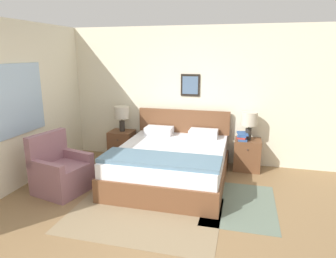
{
  "coord_description": "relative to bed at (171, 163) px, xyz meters",
  "views": [
    {
      "loc": [
        1.08,
        -2.88,
        2.1
      ],
      "look_at": [
        -0.05,
        1.54,
        0.94
      ],
      "focal_mm": 32.0,
      "sensor_mm": 36.0,
      "label": 1
    }
  ],
  "objects": [
    {
      "name": "area_rug_bedside",
      "position": [
        1.15,
        -0.57,
        -0.31
      ],
      "size": [
        1.0,
        1.4,
        0.01
      ],
      "color": "slate",
      "rests_on": "ground_plane"
    },
    {
      "name": "nightstand_near_window",
      "position": [
        -1.24,
        0.84,
        -0.03
      ],
      "size": [
        0.47,
        0.44,
        0.57
      ],
      "color": "brown",
      "rests_on": "ground_plane"
    },
    {
      "name": "bed",
      "position": [
        0.0,
        0.0,
        0.0
      ],
      "size": [
        1.79,
        2.1,
        1.04
      ],
      "color": "brown",
      "rests_on": "ground_plane"
    },
    {
      "name": "book_thick_bottom",
      "position": [
        1.13,
        0.79,
        0.28
      ],
      "size": [
        0.18,
        0.29,
        0.04
      ],
      "rotation": [
        0.0,
        0.0,
        0.09
      ],
      "color": "#335693",
      "rests_on": "nightstand_by_door"
    },
    {
      "name": "wall_left",
      "position": [
        -2.32,
        -0.33,
        0.99
      ],
      "size": [
        0.08,
        5.2,
        2.6
      ],
      "color": "beige",
      "rests_on": "ground_plane"
    },
    {
      "name": "armchair",
      "position": [
        -1.57,
        -0.81,
        -0.01
      ],
      "size": [
        0.83,
        0.84,
        0.91
      ],
      "rotation": [
        0.0,
        0.0,
        -1.8
      ],
      "color": "#8E606B",
      "rests_on": "ground_plane"
    },
    {
      "name": "nightstand_by_door",
      "position": [
        1.24,
        0.84,
        -0.03
      ],
      "size": [
        0.47,
        0.44,
        0.57
      ],
      "color": "brown",
      "rests_on": "ground_plane"
    },
    {
      "name": "book_novel_upper",
      "position": [
        1.13,
        0.79,
        0.35
      ],
      "size": [
        0.18,
        0.29,
        0.03
      ],
      "rotation": [
        0.0,
        0.0,
        -0.1
      ],
      "color": "#335693",
      "rests_on": "book_hardcover_middle"
    },
    {
      "name": "table_lamp_near_window",
      "position": [
        -1.22,
        0.85,
        0.62
      ],
      "size": [
        0.29,
        0.29,
        0.51
      ],
      "color": "#2D2823",
      "rests_on": "nightstand_near_window"
    },
    {
      "name": "area_rug_main",
      "position": [
        -0.08,
        -1.18,
        -0.31
      ],
      "size": [
        2.01,
        1.43,
        0.01
      ],
      "color": "#897556",
      "rests_on": "ground_plane"
    },
    {
      "name": "ground_plane",
      "position": [
        0.04,
        -1.71,
        -0.31
      ],
      "size": [
        16.0,
        16.0,
        0.0
      ],
      "primitive_type": "plane",
      "color": "olive"
    },
    {
      "name": "wall_back",
      "position": [
        0.04,
        1.12,
        0.99
      ],
      "size": [
        7.05,
        0.09,
        2.6
      ],
      "color": "beige",
      "rests_on": "ground_plane"
    },
    {
      "name": "book_hardcover_middle",
      "position": [
        1.13,
        0.79,
        0.32
      ],
      "size": [
        0.2,
        0.28,
        0.04
      ],
      "rotation": [
        0.0,
        0.0,
        -0.18
      ],
      "color": "#B7332D",
      "rests_on": "book_thick_bottom"
    },
    {
      "name": "book_slim_near_top",
      "position": [
        1.13,
        0.79,
        0.38
      ],
      "size": [
        0.22,
        0.29,
        0.03
      ],
      "rotation": [
        0.0,
        0.0,
        0.16
      ],
      "color": "#335693",
      "rests_on": "book_novel_upper"
    },
    {
      "name": "table_lamp_by_door",
      "position": [
        1.23,
        0.85,
        0.62
      ],
      "size": [
        0.29,
        0.29,
        0.51
      ],
      "color": "#2D2823",
      "rests_on": "nightstand_by_door"
    }
  ]
}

